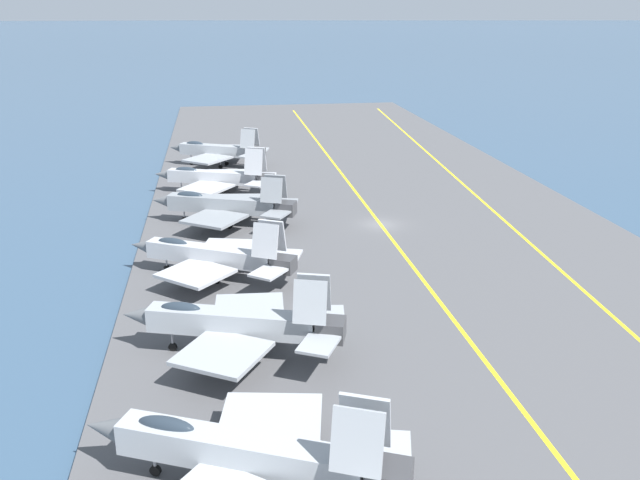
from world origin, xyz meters
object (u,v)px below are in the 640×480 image
Objects in this scene: parked_jet_nearest at (246,453)px; parked_jet_second at (237,323)px; parked_jet_third at (214,255)px; parked_jet_fourth at (225,205)px; parked_jet_sixth at (219,151)px; parked_jet_fifth at (216,177)px.

parked_jet_second is at bearing -0.07° from parked_jet_nearest.
parked_jet_third reaches higher than parked_jet_fourth.
parked_jet_sixth is at bearing 0.51° from parked_jet_nearest.
parked_jet_third is 15.43m from parked_jet_fourth.
parked_jet_nearest is 72.52m from parked_jet_sixth.
parked_jet_fifth is at bearing 1.07° from parked_jet_nearest.
parked_jet_fourth is 1.09× the size of parked_jet_sixth.
parked_jet_second reaches higher than parked_jet_third.
parked_jet_fourth is 13.23m from parked_jet_fifth.
parked_jet_nearest is at bearing -179.76° from parked_jet_fourth.
parked_jet_sixth reaches higher than parked_jet_fourth.
parked_jet_nearest is 1.07× the size of parked_jet_second.
parked_jet_second reaches higher than parked_jet_fourth.
parked_jet_third is at bearing 5.84° from parked_jet_second.
parked_jet_fourth is at bearing 0.24° from parked_jet_nearest.
parked_jet_nearest is 1.11× the size of parked_jet_sixth.
parked_jet_fifth is at bearing 1.44° from parked_jet_second.
parked_jet_third is 1.04× the size of parked_jet_sixth.
parked_jet_nearest is at bearing -178.93° from parked_jet_fifth.
parked_jet_fourth is 1.03× the size of parked_jet_fifth.
parked_jet_third is at bearing 175.26° from parked_jet_fourth.
parked_jet_sixth is (15.35, -0.42, 0.25)m from parked_jet_fifth.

